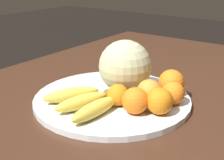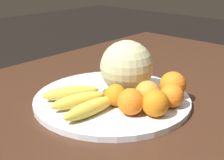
# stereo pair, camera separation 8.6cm
# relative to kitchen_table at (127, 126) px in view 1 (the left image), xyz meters

# --- Properties ---
(kitchen_table) EXTENTS (1.62, 1.07, 0.77)m
(kitchen_table) POSITION_rel_kitchen_table_xyz_m (0.00, 0.00, 0.00)
(kitchen_table) COLOR #3D2316
(kitchen_table) RESTS_ON ground_plane
(fruit_bowl) EXTENTS (0.44, 0.44, 0.02)m
(fruit_bowl) POSITION_rel_kitchen_table_xyz_m (-0.04, 0.03, 0.09)
(fruit_bowl) COLOR silver
(fruit_bowl) RESTS_ON kitchen_table
(melon) EXTENTS (0.15, 0.15, 0.15)m
(melon) POSITION_rel_kitchen_table_xyz_m (0.02, 0.02, 0.18)
(melon) COLOR #B2B789
(melon) RESTS_ON fruit_bowl
(banana_bunch) EXTENTS (0.19, 0.19, 0.04)m
(banana_bunch) POSITION_rel_kitchen_table_xyz_m (-0.14, 0.05, 0.12)
(banana_bunch) COLOR brown
(banana_bunch) RESTS_ON fruit_bowl
(orange_front_left) EXTENTS (0.07, 0.07, 0.07)m
(orange_front_left) POSITION_rel_kitchen_table_xyz_m (0.08, -0.10, 0.14)
(orange_front_left) COLOR orange
(orange_front_left) RESTS_ON fruit_bowl
(orange_front_right) EXTENTS (0.07, 0.07, 0.07)m
(orange_front_right) POSITION_rel_kitchen_table_xyz_m (-0.02, -0.08, 0.13)
(orange_front_right) COLOR orange
(orange_front_right) RESTS_ON fruit_bowl
(orange_mid_center) EXTENTS (0.07, 0.07, 0.07)m
(orange_mid_center) POSITION_rel_kitchen_table_xyz_m (-0.09, -0.08, 0.13)
(orange_mid_center) COLOR orange
(orange_mid_center) RESTS_ON fruit_bowl
(orange_back_left) EXTENTS (0.06, 0.06, 0.06)m
(orange_back_left) POSITION_rel_kitchen_table_xyz_m (0.02, -0.13, 0.13)
(orange_back_left) COLOR orange
(orange_back_left) RESTS_ON fruit_bowl
(orange_back_right) EXTENTS (0.06, 0.06, 0.06)m
(orange_back_right) POSITION_rel_kitchen_table_xyz_m (-0.07, -0.02, 0.13)
(orange_back_right) COLOR orange
(orange_back_right) RESTS_ON fruit_bowl
(orange_top_small) EXTENTS (0.07, 0.07, 0.07)m
(orange_top_small) POSITION_rel_kitchen_table_xyz_m (-0.05, -0.13, 0.13)
(orange_top_small) COLOR orange
(orange_top_small) RESTS_ON fruit_bowl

